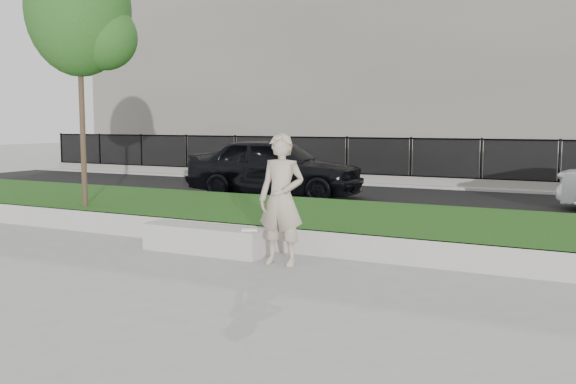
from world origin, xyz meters
The scene contains 12 objects.
ground centered at (0.00, 0.00, 0.00)m, with size 90.00×90.00×0.00m, color gray.
grass_bank centered at (0.00, 3.00, 0.20)m, with size 34.00×4.00×0.40m, color black.
grass_kerb centered at (0.00, 1.04, 0.20)m, with size 34.00×0.08×0.40m, color #A9A79E.
street centered at (0.00, 8.50, 0.02)m, with size 34.00×7.00×0.04m, color black.
far_pavement centered at (0.00, 13.00, 0.06)m, with size 34.00×3.00×0.12m, color gray.
iron_fence centered at (0.00, 12.00, 0.54)m, with size 32.00×0.30×1.50m.
building_facade centered at (0.00, 20.00, 5.00)m, with size 34.00×10.00×10.00m, color #68645B.
stone_bench centered at (-0.54, 0.43, 0.22)m, with size 2.11×0.53×0.43m, color #A9A79E.
man centered at (0.97, 0.25, 0.97)m, with size 0.71×0.46×1.93m, color tan.
book centered at (0.32, 0.42, 0.44)m, with size 0.24×0.18×0.03m, color white.
young_tree centered at (-4.20, 1.63, 4.22)m, with size 2.15×2.06×5.26m.
car_dark centered at (-3.03, 7.40, 0.87)m, with size 1.95×4.84×1.65m, color black.
Camera 1 is at (5.34, -7.98, 2.10)m, focal length 40.00 mm.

